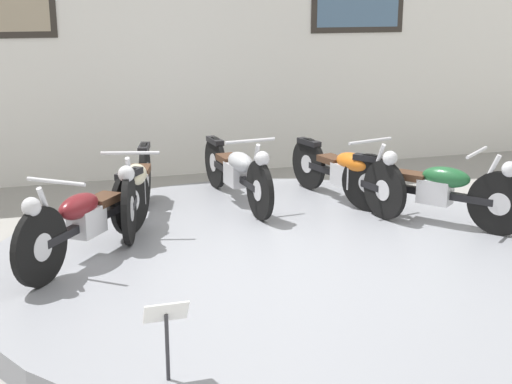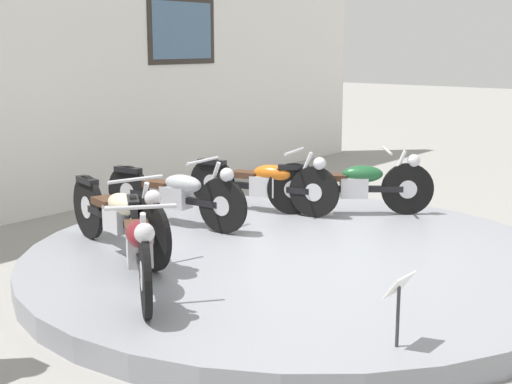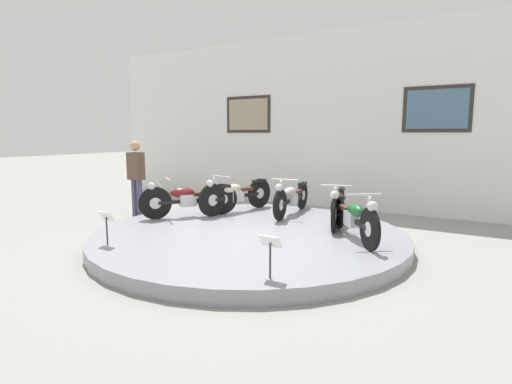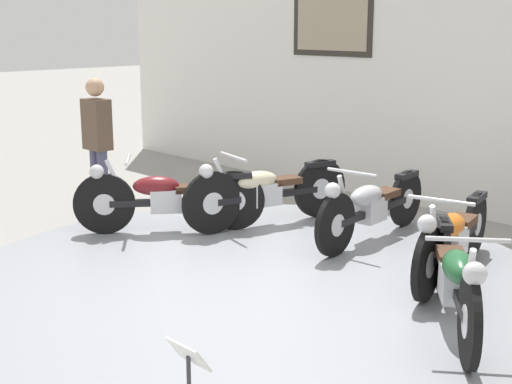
{
  "view_description": "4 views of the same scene",
  "coord_description": "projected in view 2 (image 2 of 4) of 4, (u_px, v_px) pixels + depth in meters",
  "views": [
    {
      "loc": [
        -2.0,
        -5.58,
        2.4
      ],
      "look_at": [
        -0.22,
        0.21,
        0.73
      ],
      "focal_mm": 50.0,
      "sensor_mm": 36.0,
      "label": 1
    },
    {
      "loc": [
        -5.45,
        -3.89,
        2.2
      ],
      "look_at": [
        -0.22,
        0.32,
        0.79
      ],
      "focal_mm": 50.0,
      "sensor_mm": 36.0,
      "label": 2
    },
    {
      "loc": [
        3.48,
        -5.71,
        1.85
      ],
      "look_at": [
        0.06,
        0.1,
        0.87
      ],
      "focal_mm": 28.0,
      "sensor_mm": 36.0,
      "label": 3
    },
    {
      "loc": [
        4.1,
        -4.0,
        2.34
      ],
      "look_at": [
        0.03,
        0.0,
        0.98
      ],
      "focal_mm": 50.0,
      "sensor_mm": 36.0,
      "label": 4
    }
  ],
  "objects": [
    {
      "name": "motorcycle_maroon",
      "position": [
        139.0,
        244.0,
        5.82
      ],
      "size": [
        1.27,
        1.59,
        0.79
      ],
      "color": "black",
      "rests_on": "display_platform"
    },
    {
      "name": "motorcycle_green",
      "position": [
        354.0,
        183.0,
        8.39
      ],
      "size": [
        1.26,
        1.58,
        0.78
      ],
      "color": "black",
      "rests_on": "display_platform"
    },
    {
      "name": "info_placard_front_left",
      "position": [
        399.0,
        295.0,
        4.7
      ],
      "size": [
        0.26,
        0.11,
        0.51
      ],
      "color": "#333338",
      "rests_on": "display_platform"
    },
    {
      "name": "motorcycle_silver",
      "position": [
        176.0,
        193.0,
        7.89
      ],
      "size": [
        0.54,
        1.95,
        0.78
      ],
      "color": "black",
      "rests_on": "display_platform"
    },
    {
      "name": "motorcycle_orange",
      "position": [
        265.0,
        182.0,
        8.52
      ],
      "size": [
        0.62,
        1.91,
        0.78
      ],
      "color": "black",
      "rests_on": "display_platform"
    },
    {
      "name": "motorcycle_cream",
      "position": [
        119.0,
        214.0,
        6.8
      ],
      "size": [
        0.65,
        1.96,
        0.81
      ],
      "color": "black",
      "rests_on": "display_platform"
    },
    {
      "name": "ground_plane",
      "position": [
        296.0,
        272.0,
        7.0
      ],
      "size": [
        60.0,
        60.0,
        0.0
      ],
      "primitive_type": "plane",
      "color": "gray"
    },
    {
      "name": "back_wall",
      "position": [
        42.0,
        45.0,
        8.99
      ],
      "size": [
        14.0,
        0.22,
        4.34
      ],
      "color": "white",
      "rests_on": "ground_plane"
    },
    {
      "name": "display_platform",
      "position": [
        296.0,
        261.0,
        6.98
      ],
      "size": [
        5.3,
        5.3,
        0.21
      ],
      "primitive_type": "cylinder",
      "color": "gray",
      "rests_on": "ground_plane"
    }
  ]
}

